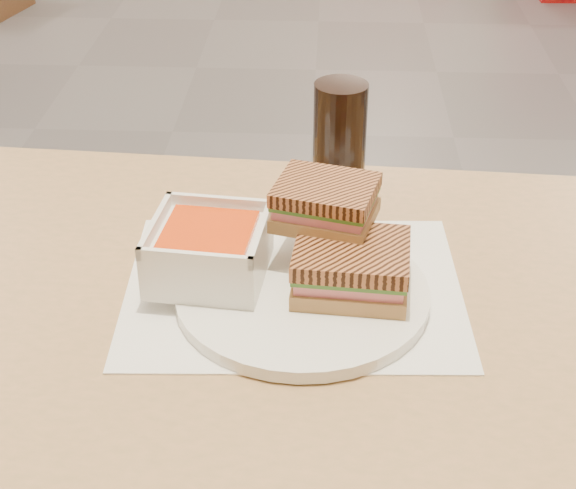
{
  "coord_description": "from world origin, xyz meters",
  "views": [
    {
      "loc": [
        0.05,
        -2.78,
        1.33
      ],
      "look_at": [
        0.01,
        -2.0,
        0.82
      ],
      "focal_mm": 53.75,
      "sensor_mm": 36.0,
      "label": 1
    }
  ],
  "objects_px": {
    "plate": "(302,294)",
    "panini_lower": "(351,267)",
    "soup_bowl": "(209,252)",
    "cola_glass": "(340,138)",
    "main_table": "(219,379)"
  },
  "relations": [
    {
      "from": "panini_lower",
      "to": "cola_glass",
      "type": "xyz_separation_m",
      "value": [
        -0.01,
        0.26,
        0.03
      ]
    },
    {
      "from": "soup_bowl",
      "to": "cola_glass",
      "type": "xyz_separation_m",
      "value": [
        0.15,
        0.24,
        0.03
      ]
    },
    {
      "from": "main_table",
      "to": "panini_lower",
      "type": "height_order",
      "value": "panini_lower"
    },
    {
      "from": "soup_bowl",
      "to": "panini_lower",
      "type": "xyz_separation_m",
      "value": [
        0.16,
        -0.02,
        -0.0
      ]
    },
    {
      "from": "plate",
      "to": "cola_glass",
      "type": "relative_size",
      "value": 1.87
    },
    {
      "from": "plate",
      "to": "panini_lower",
      "type": "relative_size",
      "value": 2.14
    },
    {
      "from": "cola_glass",
      "to": "main_table",
      "type": "bearing_deg",
      "value": -117.03
    },
    {
      "from": "main_table",
      "to": "panini_lower",
      "type": "xyz_separation_m",
      "value": [
        0.15,
        0.01,
        0.16
      ]
    },
    {
      "from": "plate",
      "to": "panini_lower",
      "type": "distance_m",
      "value": 0.06
    },
    {
      "from": "plate",
      "to": "panini_lower",
      "type": "height_order",
      "value": "panini_lower"
    },
    {
      "from": "plate",
      "to": "soup_bowl",
      "type": "distance_m",
      "value": 0.11
    },
    {
      "from": "plate",
      "to": "cola_glass",
      "type": "bearing_deg",
      "value": 81.34
    },
    {
      "from": "main_table",
      "to": "plate",
      "type": "height_order",
      "value": "plate"
    },
    {
      "from": "soup_bowl",
      "to": "plate",
      "type": "bearing_deg",
      "value": -12.63
    },
    {
      "from": "main_table",
      "to": "plate",
      "type": "xyz_separation_m",
      "value": [
        0.1,
        0.01,
        0.12
      ]
    }
  ]
}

